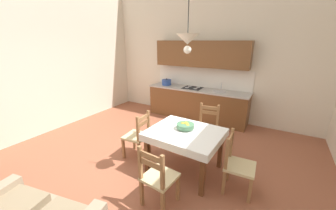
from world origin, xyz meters
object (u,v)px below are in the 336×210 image
at_px(dining_table, 185,138).
at_px(dining_chair_camera_side, 158,178).
at_px(dining_chair_tv_side, 138,136).
at_px(pendant_lamp, 188,40).
at_px(fruit_bowl, 185,126).
at_px(kitchen_cabinetry, 197,90).
at_px(dining_chair_window_side, 237,165).
at_px(dining_chair_kitchen_side, 207,128).

height_order(dining_table, dining_chair_camera_side, dining_chair_camera_side).
height_order(dining_chair_tv_side, pendant_lamp, pendant_lamp).
bearing_deg(fruit_bowl, dining_chair_camera_side, -86.23).
height_order(dining_chair_camera_side, pendant_lamp, pendant_lamp).
bearing_deg(kitchen_cabinetry, dining_chair_window_side, -56.32).
height_order(dining_chair_kitchen_side, dining_chair_tv_side, same).
xyz_separation_m(kitchen_cabinetry, pendant_lamp, (0.82, -2.56, 1.35)).
distance_m(kitchen_cabinetry, fruit_bowl, 2.44).
relative_size(dining_chair_tv_side, dining_chair_window_side, 1.00).
xyz_separation_m(dining_chair_tv_side, dining_chair_window_side, (1.86, 0.01, 0.00)).
bearing_deg(dining_chair_window_side, dining_chair_kitchen_side, 128.80).
relative_size(dining_chair_camera_side, dining_chair_window_side, 1.00).
height_order(dining_chair_window_side, pendant_lamp, pendant_lamp).
bearing_deg(dining_chair_kitchen_side, pendant_lamp, -90.22).
relative_size(dining_chair_window_side, pendant_lamp, 1.16).
distance_m(dining_chair_tv_side, dining_chair_window_side, 1.86).
bearing_deg(pendant_lamp, dining_chair_kitchen_side, 89.78).
bearing_deg(dining_chair_tv_side, pendant_lamp, -4.08).
bearing_deg(dining_chair_window_side, pendant_lamp, -174.13).
bearing_deg(fruit_bowl, dining_chair_window_side, -8.59).
bearing_deg(kitchen_cabinetry, dining_chair_camera_side, -76.60).
distance_m(dining_chair_kitchen_side, fruit_bowl, 0.96).
xyz_separation_m(dining_table, dining_chair_window_side, (0.89, -0.06, -0.18)).
height_order(dining_table, fruit_bowl, fruit_bowl).
xyz_separation_m(dining_table, dining_chair_kitchen_side, (0.07, 0.96, -0.18)).
distance_m(fruit_bowl, pendant_lamp, 1.41).
height_order(dining_table, dining_chair_tv_side, dining_chair_tv_side).
bearing_deg(dining_table, dining_chair_kitchen_side, 86.10).
xyz_separation_m(dining_chair_kitchen_side, fruit_bowl, (-0.10, -0.88, 0.37)).
xyz_separation_m(dining_table, dining_chair_tv_side, (-0.97, -0.07, -0.18)).
bearing_deg(fruit_bowl, dining_chair_tv_side, -170.78).
bearing_deg(kitchen_cabinetry, dining_chair_kitchen_side, -60.35).
bearing_deg(dining_chair_tv_side, dining_chair_camera_side, -39.45).
bearing_deg(fruit_bowl, dining_chair_kitchen_side, 83.41).
height_order(dining_chair_kitchen_side, pendant_lamp, pendant_lamp).
xyz_separation_m(dining_chair_kitchen_side, dining_chair_window_side, (0.82, -1.02, 0.00)).
xyz_separation_m(dining_chair_camera_side, dining_chair_kitchen_side, (0.04, 1.85, 0.00)).
xyz_separation_m(dining_chair_kitchen_side, dining_chair_tv_side, (-1.03, -1.03, 0.00)).
bearing_deg(dining_chair_camera_side, dining_chair_kitchen_side, 88.82).
relative_size(kitchen_cabinetry, dining_chair_camera_side, 3.10).
height_order(dining_table, dining_chair_window_side, dining_chair_window_side).
bearing_deg(dining_chair_tv_side, fruit_bowl, 9.22).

